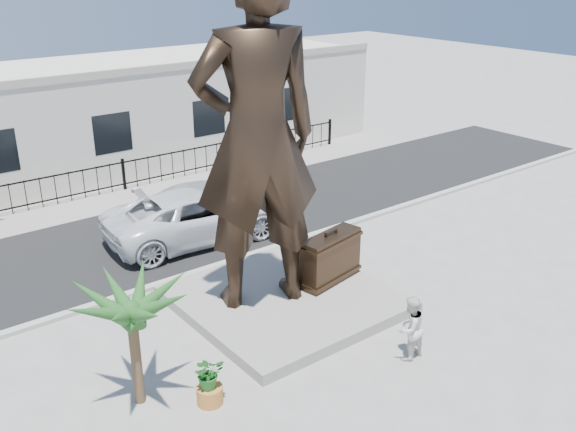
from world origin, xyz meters
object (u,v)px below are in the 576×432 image
statue (256,138)px  suitcase (330,258)px  car_white (196,215)px  tourist (410,328)px

statue → suitcase: size_ratio=4.45×
statue → suitcase: 4.30m
car_white → tourist: bearing=-172.1°
suitcase → car_white: 5.51m
tourist → car_white: bearing=-91.1°
statue → suitcase: statue is taller
statue → car_white: (0.96, 4.96, -3.86)m
tourist → car_white: size_ratio=0.27×
tourist → suitcase: bearing=-105.3°
suitcase → statue: bearing=158.2°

